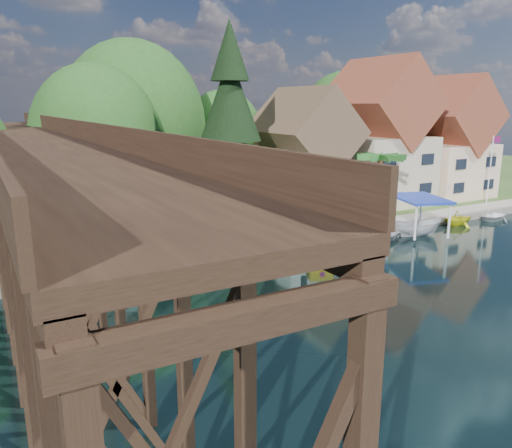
# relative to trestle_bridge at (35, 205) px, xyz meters

# --- Properties ---
(ground) EXTENTS (140.00, 140.00, 0.00)m
(ground) POSITION_rel_trestle_bridge_xyz_m (16.00, -5.17, -5.35)
(ground) COLOR black
(ground) RESTS_ON ground
(bank) EXTENTS (140.00, 52.00, 0.50)m
(bank) POSITION_rel_trestle_bridge_xyz_m (16.00, 28.83, -5.10)
(bank) COLOR #345221
(bank) RESTS_ON ground
(seawall) EXTENTS (60.00, 0.40, 0.62)m
(seawall) POSITION_rel_trestle_bridge_xyz_m (20.00, 2.83, -5.04)
(seawall) COLOR slate
(seawall) RESTS_ON ground
(promenade) EXTENTS (50.00, 2.60, 0.06)m
(promenade) POSITION_rel_trestle_bridge_xyz_m (22.00, 4.13, -4.82)
(promenade) COLOR gray
(promenade) RESTS_ON bank
(trestle_bridge) EXTENTS (4.12, 44.18, 9.30)m
(trestle_bridge) POSITION_rel_trestle_bridge_xyz_m (0.00, 0.00, 0.00)
(trestle_bridge) COLOR black
(trestle_bridge) RESTS_ON ground
(house_left) EXTENTS (7.64, 8.64, 11.02)m
(house_left) POSITION_rel_trestle_bridge_xyz_m (23.00, 10.83, -0.21)
(house_left) COLOR white
(house_left) RESTS_ON bank
(house_center) EXTENTS (8.65, 9.18, 13.89)m
(house_center) POSITION_rel_trestle_bridge_xyz_m (32.00, 11.33, 1.07)
(house_center) COLOR #B9AC90
(house_center) RESTS_ON bank
(house_right) EXTENTS (8.15, 8.64, 12.45)m
(house_right) POSITION_rel_trestle_bridge_xyz_m (41.00, 10.83, 0.43)
(house_right) COLOR beige
(house_right) RESTS_ON bank
(shed) EXTENTS (5.09, 5.40, 7.85)m
(shed) POSITION_rel_trestle_bridge_xyz_m (5.00, 9.33, -1.52)
(shed) COLOR white
(shed) RESTS_ON bank
(bg_trees) EXTENTS (49.90, 13.30, 10.57)m
(bg_trees) POSITION_rel_trestle_bridge_xyz_m (17.00, 16.08, 1.94)
(bg_trees) COLOR #382314
(bg_trees) RESTS_ON bank
(shrubs) EXTENTS (15.76, 2.47, 1.70)m
(shrubs) POSITION_rel_trestle_bridge_xyz_m (11.40, 4.09, -4.12)
(shrubs) COLOR #1B3A15
(shrubs) RESTS_ON bank
(conifer) EXTENTS (6.25, 6.25, 15.40)m
(conifer) POSITION_rel_trestle_bridge_xyz_m (14.49, 8.07, 2.56)
(conifer) COLOR #382314
(conifer) RESTS_ON bank
(palm_tree) EXTENTS (4.46, 4.46, 5.80)m
(palm_tree) POSITION_rel_trestle_bridge_xyz_m (27.13, 5.61, 0.22)
(palm_tree) COLOR #382314
(palm_tree) RESTS_ON bank
(flagpole) EXTENTS (1.05, 0.10, 6.68)m
(flagpole) POSITION_rel_trestle_bridge_xyz_m (40.11, 4.49, -0.75)
(flagpole) COLOR white
(flagpole) RESTS_ON bank
(tugboat) EXTENTS (3.48, 2.64, 2.24)m
(tugboat) POSITION_rel_trestle_bridge_xyz_m (17.40, 0.81, -4.68)
(tugboat) COLOR #B70C1E
(tugboat) RESTS_ON ground
(boat_white_a) EXTENTS (4.26, 3.18, 0.84)m
(boat_white_a) POSITION_rel_trestle_bridge_xyz_m (23.61, 1.59, -4.93)
(boat_white_a) COLOR white
(boat_white_a) RESTS_ON ground
(boat_canopy) EXTENTS (4.63, 5.56, 3.07)m
(boat_canopy) POSITION_rel_trestle_bridge_xyz_m (27.13, 1.10, -4.03)
(boat_canopy) COLOR silver
(boat_canopy) RESTS_ON ground
(boat_yellow) EXTENTS (3.17, 2.88, 1.43)m
(boat_yellow) POSITION_rel_trestle_bridge_xyz_m (32.91, 1.98, -4.63)
(boat_yellow) COLOR #CDCB16
(boat_yellow) RESTS_ON ground
(boat_white_b) EXTENTS (4.74, 4.05, 0.83)m
(boat_white_b) POSITION_rel_trestle_bridge_xyz_m (37.98, 2.13, -4.93)
(boat_white_b) COLOR white
(boat_white_b) RESTS_ON ground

